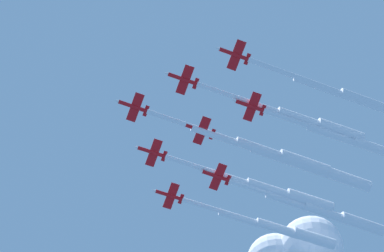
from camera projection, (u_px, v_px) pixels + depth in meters
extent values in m
cylinder|color=red|center=(134.00, 107.00, 213.27)|extent=(2.07, 9.08, 1.37)
cone|color=white|center=(117.00, 101.00, 212.37)|extent=(1.40, 1.40, 1.30)
cylinder|color=black|center=(149.00, 112.00, 214.11)|extent=(1.07, 0.68, 1.03)
ellipsoid|color=black|center=(127.00, 104.00, 213.37)|extent=(1.07, 1.97, 0.87)
cube|color=red|center=(135.00, 107.00, 213.31)|extent=(8.27, 3.33, 2.56)
cube|color=white|center=(140.00, 95.00, 212.68)|extent=(0.88, 2.35, 0.30)
cube|color=white|center=(131.00, 120.00, 214.08)|extent=(0.88, 2.35, 0.30)
cube|color=red|center=(146.00, 111.00, 213.94)|extent=(3.17, 1.34, 1.02)
cube|color=white|center=(146.00, 110.00, 214.85)|extent=(0.77, 1.45, 1.85)
cylinder|color=white|center=(173.00, 120.00, 215.39)|extent=(2.99, 16.02, 1.74)
cylinder|color=white|center=(217.00, 136.00, 217.90)|extent=(3.86, 16.09, 2.62)
cylinder|color=white|center=(261.00, 150.00, 220.28)|extent=(4.73, 16.16, 3.49)
cylinder|color=white|center=(305.00, 163.00, 222.65)|extent=(5.60, 16.23, 4.36)
cylinder|color=red|center=(183.00, 79.00, 210.13)|extent=(2.14, 9.08, 1.36)
cone|color=white|center=(166.00, 73.00, 209.25)|extent=(1.40, 1.41, 1.29)
cylinder|color=black|center=(199.00, 85.00, 210.95)|extent=(1.07, 0.69, 1.02)
ellipsoid|color=black|center=(176.00, 77.00, 210.23)|extent=(1.08, 1.97, 0.86)
cube|color=red|center=(185.00, 80.00, 210.17)|extent=(8.33, 3.40, 2.40)
cube|color=white|center=(190.00, 67.00, 209.45)|extent=(0.90, 2.35, 0.28)
cube|color=white|center=(180.00, 93.00, 211.02)|extent=(0.90, 2.35, 0.28)
cube|color=red|center=(196.00, 84.00, 210.78)|extent=(3.19, 1.37, 0.96)
cube|color=white|center=(195.00, 83.00, 211.70)|extent=(0.75, 1.45, 1.86)
cylinder|color=white|center=(220.00, 92.00, 212.08)|extent=(2.97, 14.45, 1.73)
cylinder|color=white|center=(261.00, 107.00, 214.30)|extent=(3.83, 14.52, 2.59)
cylinder|color=white|center=(301.00, 119.00, 216.38)|extent=(4.69, 14.60, 3.45)
cylinder|color=white|center=(340.00, 131.00, 218.45)|extent=(5.55, 14.67, 4.31)
cylinder|color=red|center=(152.00, 152.00, 221.50)|extent=(2.17, 9.09, 1.37)
cone|color=white|center=(136.00, 147.00, 220.64)|extent=(1.41, 1.41, 1.30)
cylinder|color=black|center=(167.00, 157.00, 222.32)|extent=(1.07, 0.69, 1.02)
ellipsoid|color=black|center=(146.00, 150.00, 221.62)|extent=(1.09, 1.97, 0.87)
cube|color=red|center=(154.00, 153.00, 221.55)|extent=(8.31, 3.42, 2.51)
cube|color=white|center=(158.00, 141.00, 220.88)|extent=(0.90, 2.35, 0.29)
cube|color=white|center=(150.00, 165.00, 222.35)|extent=(0.90, 2.35, 0.29)
cube|color=red|center=(164.00, 156.00, 222.15)|extent=(3.18, 1.37, 1.00)
cube|color=white|center=(164.00, 155.00, 223.07)|extent=(0.78, 1.45, 1.86)
cylinder|color=white|center=(189.00, 164.00, 223.50)|extent=(3.09, 15.21, 1.74)
cylinder|color=white|center=(230.00, 178.00, 225.82)|extent=(3.95, 15.29, 2.61)
cylinder|color=white|center=(270.00, 190.00, 228.00)|extent=(4.82, 15.37, 3.48)
cylinder|color=white|center=(310.00, 201.00, 230.18)|extent=(5.68, 15.44, 4.35)
cylinder|color=red|center=(200.00, 130.00, 216.57)|extent=(1.98, 9.07, 1.34)
cone|color=white|center=(184.00, 124.00, 215.66)|extent=(1.36, 1.39, 1.27)
cylinder|color=black|center=(215.00, 135.00, 217.43)|extent=(1.04, 0.67, 1.00)
ellipsoid|color=black|center=(194.00, 127.00, 216.66)|extent=(1.04, 1.96, 0.85)
cube|color=red|center=(202.00, 131.00, 216.62)|extent=(8.35, 3.28, 2.19)
cube|color=white|center=(207.00, 118.00, 215.82)|extent=(0.87, 2.34, 0.27)
cube|color=white|center=(197.00, 143.00, 217.56)|extent=(0.87, 2.34, 0.27)
cube|color=red|center=(212.00, 134.00, 217.25)|extent=(3.20, 1.32, 0.88)
cube|color=white|center=(212.00, 133.00, 218.16)|extent=(0.68, 1.44, 1.87)
cylinder|color=white|center=(236.00, 142.00, 218.58)|extent=(2.70, 14.14, 1.70)
cylinder|color=white|center=(273.00, 156.00, 220.85)|extent=(3.55, 14.20, 2.55)
cylinder|color=white|center=(311.00, 168.00, 222.96)|extent=(4.40, 14.26, 3.40)
cylinder|color=white|center=(349.00, 180.00, 225.07)|extent=(5.24, 14.32, 4.25)
cylinder|color=red|center=(235.00, 54.00, 204.87)|extent=(2.06, 9.08, 1.36)
cone|color=white|center=(218.00, 48.00, 203.97)|extent=(1.39, 1.40, 1.30)
cylinder|color=black|center=(251.00, 60.00, 205.71)|extent=(1.07, 0.68, 1.02)
ellipsoid|color=black|center=(228.00, 52.00, 204.97)|extent=(1.07, 1.97, 0.87)
cube|color=red|center=(236.00, 55.00, 204.91)|extent=(8.29, 3.32, 2.49)
cube|color=white|center=(242.00, 42.00, 204.24)|extent=(0.88, 2.35, 0.29)
cube|color=white|center=(231.00, 68.00, 205.72)|extent=(0.88, 2.35, 0.29)
cube|color=red|center=(247.00, 59.00, 205.54)|extent=(3.18, 1.34, 0.99)
cube|color=white|center=(247.00, 59.00, 206.45)|extent=(0.75, 1.45, 1.86)
cylinder|color=white|center=(275.00, 69.00, 207.02)|extent=(3.01, 16.41, 1.74)
cylinder|color=white|center=(321.00, 87.00, 209.59)|extent=(3.87, 16.47, 2.60)
cylinder|color=white|center=(367.00, 102.00, 212.03)|extent=(4.74, 16.54, 3.47)
cylinder|color=red|center=(169.00, 195.00, 229.36)|extent=(2.17, 9.09, 1.35)
cone|color=white|center=(154.00, 191.00, 228.50)|extent=(1.40, 1.41, 1.28)
cylinder|color=black|center=(184.00, 200.00, 230.17)|extent=(1.06, 0.69, 1.01)
ellipsoid|color=black|center=(163.00, 193.00, 229.47)|extent=(1.08, 1.98, 0.86)
cube|color=red|center=(171.00, 196.00, 229.40)|extent=(8.36, 3.44, 2.34)
cube|color=white|center=(175.00, 185.00, 228.65)|extent=(0.91, 2.35, 0.28)
cube|color=white|center=(167.00, 207.00, 230.29)|extent=(0.91, 2.35, 0.28)
cube|color=red|center=(181.00, 199.00, 230.01)|extent=(3.20, 1.38, 0.93)
cube|color=white|center=(181.00, 198.00, 230.92)|extent=(0.74, 1.45, 1.87)
cylinder|color=white|center=(204.00, 206.00, 231.28)|extent=(3.02, 14.34, 1.72)
cylinder|color=white|center=(241.00, 218.00, 233.46)|extent=(3.87, 14.42, 2.58)
cylinder|color=white|center=(277.00, 228.00, 235.50)|extent=(4.73, 14.50, 3.44)
cylinder|color=white|center=(314.00, 238.00, 237.52)|extent=(5.58, 14.57, 4.29)
cylinder|color=red|center=(250.00, 106.00, 211.92)|extent=(2.16, 9.09, 1.38)
cone|color=white|center=(234.00, 100.00, 211.05)|extent=(1.42, 1.41, 1.31)
cylinder|color=black|center=(266.00, 111.00, 212.74)|extent=(1.08, 0.69, 1.03)
ellipsoid|color=black|center=(244.00, 104.00, 212.03)|extent=(1.09, 1.97, 0.87)
cube|color=red|center=(252.00, 107.00, 211.97)|extent=(8.27, 3.40, 2.61)
cube|color=white|center=(257.00, 94.00, 211.35)|extent=(0.90, 2.35, 0.30)
cube|color=white|center=(247.00, 119.00, 212.72)|extent=(0.90, 2.35, 0.30)
cube|color=red|center=(263.00, 110.00, 212.57)|extent=(3.17, 1.37, 1.04)
cube|color=white|center=(262.00, 110.00, 213.49)|extent=(0.79, 1.45, 1.85)
cylinder|color=white|center=(290.00, 119.00, 214.02)|extent=(3.17, 16.38, 1.75)
cylinder|color=white|center=(334.00, 136.00, 216.52)|extent=(4.04, 16.46, 2.63)
cylinder|color=white|center=(378.00, 149.00, 218.90)|extent=(4.91, 16.54, 3.50)
cylinder|color=red|center=(216.00, 176.00, 223.77)|extent=(1.96, 9.07, 1.34)
cone|color=white|center=(201.00, 171.00, 222.85)|extent=(1.36, 1.38, 1.28)
cylinder|color=black|center=(231.00, 181.00, 224.63)|extent=(1.05, 0.67, 1.01)
ellipsoid|color=black|center=(210.00, 174.00, 223.86)|extent=(1.04, 1.96, 0.85)
cube|color=red|center=(218.00, 177.00, 223.82)|extent=(8.32, 3.25, 2.28)
cube|color=white|center=(223.00, 165.00, 223.06)|extent=(0.86, 2.34, 0.28)
cube|color=white|center=(213.00, 188.00, 224.71)|extent=(0.86, 2.34, 0.28)
cube|color=red|center=(228.00, 180.00, 224.45)|extent=(3.19, 1.31, 0.91)
cube|color=white|center=(227.00, 179.00, 225.37)|extent=(0.70, 1.44, 1.87)
cylinder|color=white|center=(251.00, 188.00, 225.82)|extent=(2.70, 14.50, 1.71)
cylinder|color=white|center=(288.00, 202.00, 228.16)|extent=(3.55, 14.56, 2.57)
cylinder|color=white|center=(326.00, 213.00, 230.35)|extent=(4.40, 14.61, 3.42)
cylinder|color=white|center=(362.00, 224.00, 232.53)|extent=(5.26, 14.67, 4.28)
sphere|color=white|center=(311.00, 248.00, 257.77)|extent=(22.12, 22.12, 22.12)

